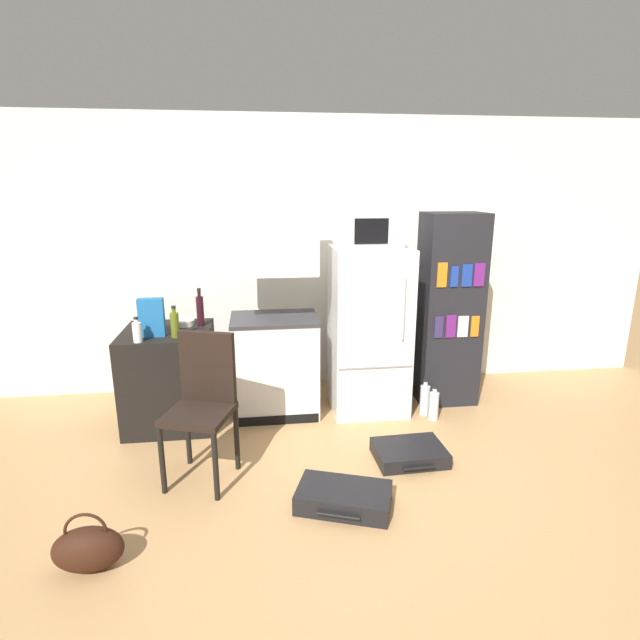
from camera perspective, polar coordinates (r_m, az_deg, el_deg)
ground_plane at (r=3.37m, az=3.54°, el=-19.70°), size 24.00×24.00×0.00m
wall_back at (r=4.82m, az=1.69°, el=7.35°), size 6.40×0.10×2.54m
side_table at (r=4.31m, az=-16.78°, el=-6.24°), size 0.70×0.70×0.80m
kitchen_hutch at (r=4.19m, az=-5.27°, el=0.30°), size 0.73×0.54×1.85m
refrigerator at (r=4.31m, az=5.60°, el=-1.21°), size 0.64×0.60×1.43m
microwave at (r=4.14m, az=5.91°, el=10.29°), size 0.46×0.36×0.29m
bookshelf at (r=4.58m, az=14.52°, el=1.11°), size 0.51×0.40×1.70m
bottle_wine_dark at (r=4.23m, az=-13.54°, el=1.12°), size 0.06×0.06×0.31m
bottle_olive_oil at (r=3.96m, az=-16.27°, el=-0.46°), size 0.06×0.06×0.25m
bottle_milk_white at (r=3.93m, az=-20.17°, el=-1.26°), size 0.07×0.07×0.19m
bowl at (r=4.30m, az=-15.29°, el=-0.27°), size 0.17×0.17×0.05m
cereal_box at (r=4.02m, az=-18.70°, el=0.27°), size 0.19×0.07×0.30m
chair at (r=3.43m, az=-13.17°, el=-8.26°), size 0.51×0.51×0.99m
suitcase_large_flat at (r=3.79m, az=10.18°, el=-14.73°), size 0.51×0.41×0.10m
suitcase_small_flat at (r=3.27m, az=2.73°, el=-19.61°), size 0.65×0.50×0.12m
handbag at (r=3.06m, az=-24.99°, el=-22.60°), size 0.36×0.20×0.33m
water_bottle_front at (r=4.45m, az=11.88°, el=-8.83°), size 0.08×0.08×0.33m
water_bottle_middle at (r=4.38m, az=12.88°, el=-9.45°), size 0.08×0.08×0.31m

